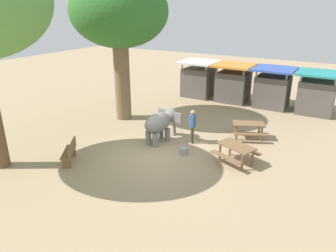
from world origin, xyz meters
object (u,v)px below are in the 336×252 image
at_px(elephant, 161,123).
at_px(person_handler, 193,124).
at_px(picnic_table_near, 236,150).
at_px(picnic_table_far, 248,127).
at_px(market_stall_white, 198,81).
at_px(shade_tree_secondary, 119,14).
at_px(market_stall_blue, 272,90).
at_px(market_stall_teal, 317,95).
at_px(wooden_bench, 70,152).
at_px(market_stall_orange, 233,85).
at_px(feed_bucket, 184,151).

relative_size(elephant, person_handler, 1.33).
bearing_deg(person_handler, picnic_table_near, 128.52).
distance_m(picnic_table_far, market_stall_white, 8.03).
relative_size(shade_tree_secondary, market_stall_blue, 3.08).
bearing_deg(market_stall_teal, person_handler, -119.95).
bearing_deg(market_stall_blue, wooden_bench, -113.86).
distance_m(picnic_table_near, market_stall_teal, 8.92).
bearing_deg(picnic_table_near, person_handler, -179.17).
xyz_separation_m(person_handler, market_stall_orange, (-0.74, 7.74, 0.19)).
distance_m(shade_tree_secondary, wooden_bench, 7.82).
height_order(elephant, market_stall_blue, market_stall_blue).
xyz_separation_m(picnic_table_near, market_stall_blue, (-0.62, 8.68, 0.55)).
distance_m(person_handler, picnic_table_far, 2.87).
height_order(picnic_table_far, feed_bucket, picnic_table_far).
xyz_separation_m(market_stall_blue, feed_bucket, (-1.60, -9.08, -0.98)).
bearing_deg(wooden_bench, picnic_table_far, -77.67).
bearing_deg(market_stall_white, picnic_table_far, -46.90).
height_order(elephant, market_stall_white, market_stall_white).
relative_size(person_handler, shade_tree_secondary, 0.21).
bearing_deg(elephant, shade_tree_secondary, 73.71).
relative_size(wooden_bench, feed_bucket, 3.81).
bearing_deg(picnic_table_far, market_stall_teal, 43.35).
bearing_deg(person_handler, shade_tree_secondary, -44.14).
relative_size(market_stall_orange, market_stall_blue, 1.00).
xyz_separation_m(wooden_bench, picnic_table_near, (5.98, 3.43, 0.12)).
distance_m(picnic_table_far, market_stall_orange, 6.54).
relative_size(picnic_table_far, market_stall_orange, 0.79).
relative_size(elephant, market_stall_orange, 0.86).
bearing_deg(market_stall_blue, elephant, -111.07).
distance_m(elephant, feed_bucket, 1.94).
distance_m(person_handler, market_stall_white, 8.43).
bearing_deg(wooden_bench, market_stall_blue, -59.57).
height_order(elephant, shade_tree_secondary, shade_tree_secondary).
distance_m(shade_tree_secondary, market_stall_white, 8.18).
bearing_deg(market_stall_teal, market_stall_blue, 180.00).
height_order(elephant, market_stall_teal, market_stall_teal).
bearing_deg(market_stall_teal, market_stall_white, 180.00).
bearing_deg(shade_tree_secondary, market_stall_white, 75.71).
height_order(picnic_table_near, market_stall_orange, market_stall_orange).
relative_size(person_handler, market_stall_blue, 0.64).
bearing_deg(market_stall_blue, market_stall_orange, 180.00).
relative_size(shade_tree_secondary, picnic_table_near, 4.00).
bearing_deg(picnic_table_near, wooden_bench, -128.55).
xyz_separation_m(person_handler, shade_tree_secondary, (-5.01, 1.19, 4.81)).
height_order(person_handler, feed_bucket, person_handler).
relative_size(picnic_table_near, feed_bucket, 5.39).
xyz_separation_m(picnic_table_far, market_stall_teal, (2.33, 5.85, 0.55)).
bearing_deg(market_stall_teal, feed_bucket, -114.83).
relative_size(wooden_bench, picnic_table_far, 0.69).
relative_size(market_stall_blue, feed_bucket, 7.00).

